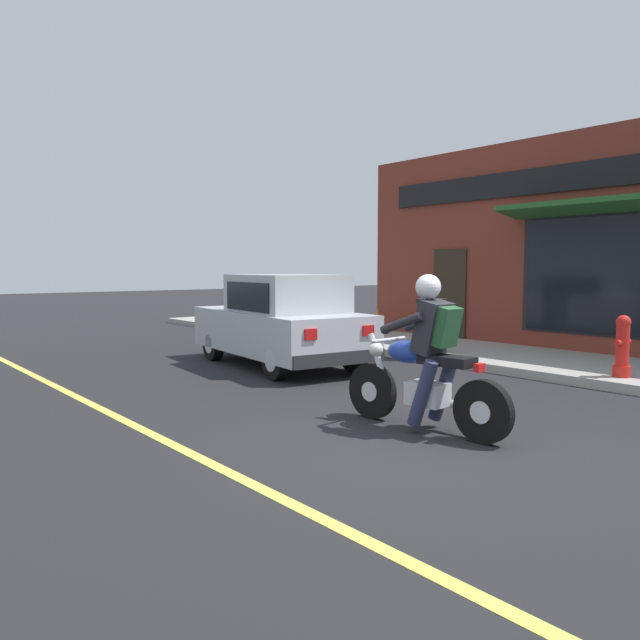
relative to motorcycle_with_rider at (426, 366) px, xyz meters
name	(u,v)px	position (x,y,z in m)	size (l,w,h in m)	color
ground_plane	(427,448)	(-0.48, -0.46, -0.68)	(80.00, 80.00, 0.00)	black
sidewalk_curb	(495,356)	(4.78, 2.54, -0.61)	(2.60, 22.00, 0.14)	#9E9B93
lane_stripe	(118,417)	(-2.28, 2.54, -0.67)	(0.12, 19.80, 0.01)	#D1C64C
storefront_building	(580,245)	(6.31, 1.81, 1.43)	(1.25, 10.28, 4.20)	maroon
motorcycle_with_rider	(426,366)	(0.00, 0.00, 0.00)	(0.60, 2.02, 1.62)	black
car_hatchback	(281,322)	(1.29, 4.40, 0.09)	(2.05, 3.94, 1.57)	black
fire_hydrant	(622,347)	(3.98, -0.14, -0.11)	(0.36, 0.24, 0.88)	red
trash_bin	(431,325)	(3.93, 3.36, -0.04)	(0.56, 0.56, 0.98)	#2D2D33
traffic_cone	(377,321)	(5.35, 6.23, -0.25)	(0.36, 0.36, 0.60)	black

